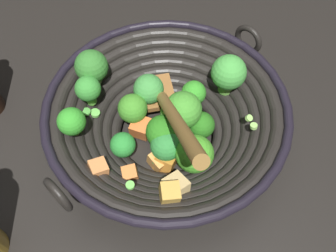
{
  "coord_description": "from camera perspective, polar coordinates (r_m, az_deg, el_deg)",
  "views": [
    {
      "loc": [
        0.01,
        -0.32,
        0.53
      ],
      "look_at": [
        0.0,
        0.0,
        0.03
      ],
      "focal_mm": 38.92,
      "sensor_mm": 36.0,
      "label": 1
    }
  ],
  "objects": [
    {
      "name": "ground_plane",
      "position": [
        0.62,
        -0.18,
        -1.88
      ],
      "size": [
        4.0,
        4.0,
        0.0
      ],
      "primitive_type": "plane",
      "color": "black"
    },
    {
      "name": "wok",
      "position": [
        0.57,
        -0.27,
        1.44
      ],
      "size": [
        0.37,
        0.37,
        0.23
      ],
      "color": "black",
      "rests_on": "ground"
    }
  ]
}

